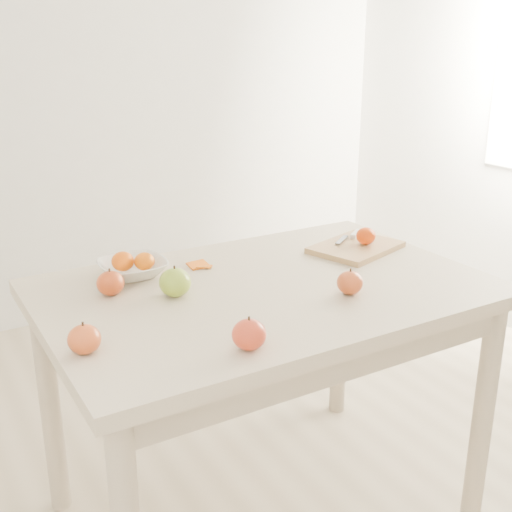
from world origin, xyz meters
TOP-DOWN VIEW (x-y plane):
  - ground at (0.00, 0.00)m, footprint 3.50×3.50m
  - table at (0.00, 0.00)m, footprint 1.20×0.80m
  - cutting_board at (0.41, 0.11)m, footprint 0.32×0.27m
  - board_tangerine at (0.44, 0.10)m, footprint 0.06×0.06m
  - fruit_bowl at (-0.29, 0.25)m, footprint 0.19×0.19m
  - bowl_tangerine_near at (-0.31, 0.26)m, footprint 0.06×0.06m
  - bowl_tangerine_far at (-0.26, 0.24)m, footprint 0.06×0.06m
  - orange_peel_a at (-0.09, 0.23)m, footprint 0.06×0.05m
  - orange_peel_b at (-0.08, 0.21)m, footprint 0.06×0.05m
  - paring_knife at (0.45, 0.18)m, footprint 0.16×0.09m
  - apple_green at (-0.24, 0.05)m, footprint 0.08×0.08m
  - apple_red_c at (-0.23, -0.30)m, footprint 0.08×0.08m
  - apple_red_d at (-0.54, -0.14)m, footprint 0.07×0.07m
  - apple_red_e at (0.16, -0.17)m, footprint 0.07×0.07m
  - apple_red_a at (-0.39, 0.15)m, footprint 0.07×0.07m

SIDE VIEW (x-z plane):
  - ground at x=0.00m, z-range 0.00..0.00m
  - table at x=0.00m, z-range 0.28..1.03m
  - orange_peel_a at x=-0.09m, z-range 0.75..0.76m
  - orange_peel_b at x=-0.08m, z-range 0.75..0.76m
  - cutting_board at x=0.41m, z-range 0.75..0.77m
  - fruit_bowl at x=-0.29m, z-range 0.75..0.80m
  - paring_knife at x=0.45m, z-range 0.77..0.78m
  - apple_red_e at x=0.16m, z-range 0.75..0.81m
  - apple_red_d at x=-0.54m, z-range 0.75..0.81m
  - apple_red_a at x=-0.39m, z-range 0.75..0.82m
  - apple_red_c at x=-0.23m, z-range 0.75..0.82m
  - apple_green at x=-0.24m, z-range 0.75..0.83m
  - bowl_tangerine_far at x=-0.26m, z-range 0.77..0.82m
  - board_tangerine at x=0.44m, z-range 0.77..0.82m
  - bowl_tangerine_near at x=-0.31m, z-range 0.77..0.82m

